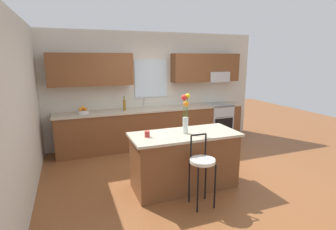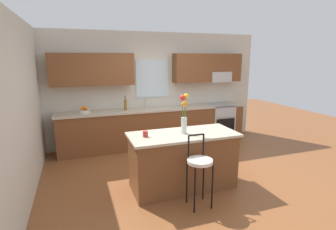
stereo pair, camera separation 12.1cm
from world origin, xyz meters
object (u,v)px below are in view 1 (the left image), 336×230
kitchen_island (184,160)px  fruit_bowl_oranges (83,111)px  bar_stool_near (202,164)px  bottle_olive_oil (124,105)px  oven_range (218,121)px  flower_vase (186,113)px  mug_ceramic (147,134)px

kitchen_island → fruit_bowl_oranges: fruit_bowl_oranges is taller
bar_stool_near → bottle_olive_oil: bottle_olive_oil is taller
fruit_bowl_oranges → bottle_olive_oil: 0.91m
oven_range → kitchen_island: bearing=-132.0°
kitchen_island → bar_stool_near: 0.63m
oven_range → flower_vase: (-1.94, -2.16, 0.79)m
oven_range → bottle_olive_oil: size_ratio=2.85×
oven_range → kitchen_island: same height
bar_stool_near → bottle_olive_oil: bearing=100.5°
flower_vase → bottle_olive_oil: bearing=103.5°
bar_stool_near → bottle_olive_oil: size_ratio=3.23×
bar_stool_near → mug_ceramic: (-0.61, 0.63, 0.33)m
oven_range → kitchen_island: 2.90m
bar_stool_near → flower_vase: (0.01, 0.60, 0.62)m
flower_vase → fruit_bowl_oranges: (-1.43, 2.19, -0.28)m
mug_ceramic → oven_range: bearing=39.8°
fruit_bowl_oranges → bottle_olive_oil: (0.90, -0.00, 0.08)m
flower_vase → fruit_bowl_oranges: bearing=123.1°
kitchen_island → fruit_bowl_oranges: 2.65m
bottle_olive_oil → fruit_bowl_oranges: bearing=179.7°
flower_vase → bar_stool_near: bearing=-90.9°
fruit_bowl_oranges → bottle_olive_oil: bearing=-0.3°
kitchen_island → flower_vase: size_ratio=2.72×
oven_range → fruit_bowl_oranges: fruit_bowl_oranges is taller
kitchen_island → bottle_olive_oil: bearing=103.3°
flower_vase → fruit_bowl_oranges: 2.63m
oven_range → fruit_bowl_oranges: (-3.36, 0.03, 0.51)m
flower_vase → bottle_olive_oil: flower_vase is taller
mug_ceramic → fruit_bowl_oranges: (-0.80, 2.16, 0.01)m
kitchen_island → bottle_olive_oil: bottle_olive_oil is taller
mug_ceramic → bottle_olive_oil: bottle_olive_oil is taller
bar_stool_near → kitchen_island: bearing=90.0°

